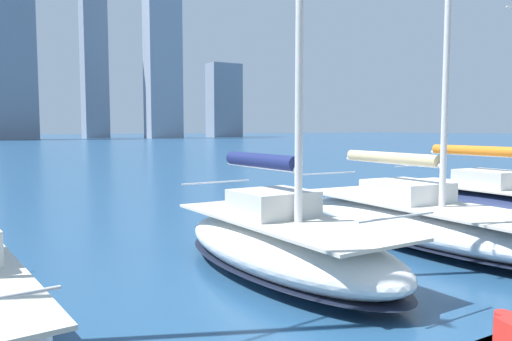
% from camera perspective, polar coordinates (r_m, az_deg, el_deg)
% --- Properties ---
extents(sailboat_orange, '(2.81, 8.46, 10.17)m').
position_cam_1_polar(sailboat_orange, '(17.78, 26.26, -3.47)').
color(sailboat_orange, navy).
rests_on(sailboat_orange, ground).
extents(sailboat_tan, '(3.47, 9.42, 12.81)m').
position_cam_1_polar(sailboat_tan, '(14.34, 18.22, -5.26)').
color(sailboat_tan, silver).
rests_on(sailboat_tan, ground).
extents(sailboat_navy, '(2.73, 6.78, 12.10)m').
position_cam_1_polar(sailboat_navy, '(10.68, 3.09, -8.00)').
color(sailboat_navy, white).
rests_on(sailboat_navy, ground).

